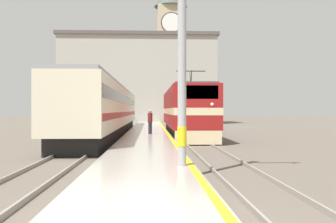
{
  "coord_description": "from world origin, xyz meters",
  "views": [
    {
      "loc": [
        0.23,
        -7.48,
        2.1
      ],
      "look_at": [
        1.6,
        23.72,
        2.0
      ],
      "focal_mm": 42.0,
      "sensor_mm": 36.0,
      "label": 1
    }
  ],
  "objects_px": {
    "catenary_mast": "(184,30)",
    "clock_tower": "(171,48)",
    "locomotive_train": "(185,112)",
    "person_on_platform": "(150,121)",
    "passenger_train": "(110,109)"
  },
  "relations": [
    {
      "from": "catenary_mast",
      "to": "clock_tower",
      "type": "distance_m",
      "value": 58.11
    },
    {
      "from": "locomotive_train",
      "to": "person_on_platform",
      "type": "relative_size",
      "value": 10.42
    },
    {
      "from": "catenary_mast",
      "to": "clock_tower",
      "type": "bearing_deg",
      "value": 87.49
    },
    {
      "from": "catenary_mast",
      "to": "clock_tower",
      "type": "relative_size",
      "value": 0.34
    },
    {
      "from": "catenary_mast",
      "to": "person_on_platform",
      "type": "xyz_separation_m",
      "value": [
        -1.06,
        16.1,
        -3.23
      ]
    },
    {
      "from": "locomotive_train",
      "to": "catenary_mast",
      "type": "bearing_deg",
      "value": -95.14
    },
    {
      "from": "locomotive_train",
      "to": "clock_tower",
      "type": "distance_m",
      "value": 39.31
    },
    {
      "from": "clock_tower",
      "to": "locomotive_train",
      "type": "bearing_deg",
      "value": -91.13
    },
    {
      "from": "catenary_mast",
      "to": "passenger_train",
      "type": "bearing_deg",
      "value": 101.74
    },
    {
      "from": "catenary_mast",
      "to": "person_on_platform",
      "type": "height_order",
      "value": "catenary_mast"
    },
    {
      "from": "catenary_mast",
      "to": "clock_tower",
      "type": "xyz_separation_m",
      "value": [
        2.52,
        57.41,
        8.65
      ]
    },
    {
      "from": "locomotive_train",
      "to": "clock_tower",
      "type": "xyz_separation_m",
      "value": [
        0.74,
        37.67,
        11.2
      ]
    },
    {
      "from": "clock_tower",
      "to": "catenary_mast",
      "type": "bearing_deg",
      "value": -92.51
    },
    {
      "from": "catenary_mast",
      "to": "locomotive_train",
      "type": "bearing_deg",
      "value": 84.86
    },
    {
      "from": "person_on_platform",
      "to": "clock_tower",
      "type": "height_order",
      "value": "clock_tower"
    }
  ]
}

